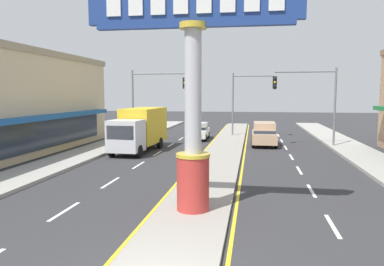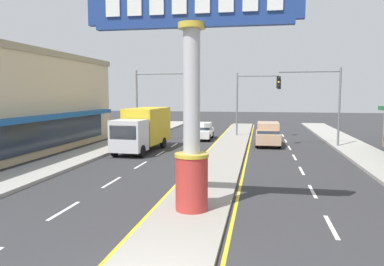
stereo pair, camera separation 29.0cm
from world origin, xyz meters
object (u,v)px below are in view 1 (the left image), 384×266
at_px(traffic_light_median_far, 248,94).
at_px(traffic_light_left_side, 152,93).
at_px(traffic_light_right_side, 312,93).
at_px(suv_far_right_lane, 264,134).
at_px(sedan_near_right_lane, 198,131).
at_px(district_sign, 193,90).
at_px(box_truck_near_left_lane, 140,128).

bearing_deg(traffic_light_median_far, traffic_light_left_side, -145.79).
distance_m(traffic_light_right_side, suv_far_right_lane, 4.86).
bearing_deg(sedan_near_right_lane, suv_far_right_lane, -29.24).
bearing_deg(traffic_light_right_side, suv_far_right_lane, 175.61).
xyz_separation_m(traffic_light_left_side, suv_far_right_lane, (9.48, -0.55, -3.26)).
bearing_deg(traffic_light_median_far, district_sign, -93.70).
distance_m(district_sign, box_truck_near_left_lane, 15.23).
bearing_deg(sedan_near_right_lane, traffic_light_left_side, -142.46).
xyz_separation_m(traffic_light_median_far, suv_far_right_lane, (1.39, -6.05, -3.21)).
distance_m(traffic_light_left_side, traffic_light_median_far, 9.78).
relative_size(traffic_light_left_side, traffic_light_right_side, 1.00).
bearing_deg(district_sign, suv_far_right_lane, 80.72).
distance_m(traffic_light_left_side, sedan_near_right_lane, 5.69).
height_order(traffic_light_right_side, sedan_near_right_lane, traffic_light_right_side).
xyz_separation_m(traffic_light_left_side, traffic_light_right_side, (13.06, -0.82, 0.00)).
relative_size(traffic_light_right_side, suv_far_right_lane, 1.35).
height_order(traffic_light_median_far, sedan_near_right_lane, traffic_light_median_far).
xyz_separation_m(sedan_near_right_lane, box_truck_near_left_lane, (-3.21, -7.66, 0.91)).
bearing_deg(box_truck_near_left_lane, traffic_light_median_far, 53.44).
bearing_deg(box_truck_near_left_lane, traffic_light_left_side, 94.39).
bearing_deg(traffic_light_median_far, sedan_near_right_lane, -148.64).
xyz_separation_m(district_sign, box_truck_near_left_lane, (-6.16, 13.68, -2.63)).
relative_size(traffic_light_median_far, box_truck_near_left_lane, 0.88).
height_order(traffic_light_right_side, suv_far_right_lane, traffic_light_right_side).
bearing_deg(suv_far_right_lane, sedan_near_right_lane, 150.76).
xyz_separation_m(district_sign, suv_far_right_lane, (2.95, 18.04, -3.35)).
distance_m(traffic_light_right_side, traffic_light_median_far, 8.04).
distance_m(traffic_light_left_side, suv_far_right_lane, 10.04).
xyz_separation_m(sedan_near_right_lane, suv_far_right_lane, (5.90, -3.30, 0.20)).
distance_m(sedan_near_right_lane, box_truck_near_left_lane, 8.35).
xyz_separation_m(district_sign, traffic_light_left_side, (-6.53, 18.58, -0.08)).
distance_m(traffic_light_left_side, traffic_light_right_side, 13.09).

